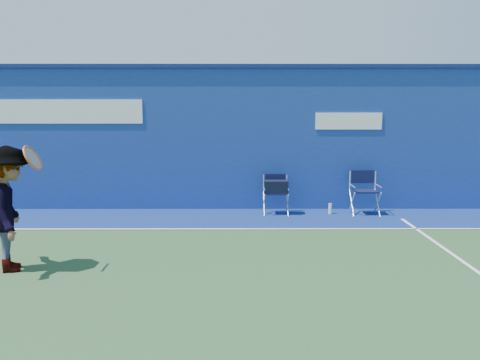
{
  "coord_description": "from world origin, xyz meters",
  "views": [
    {
      "loc": [
        1.27,
        -5.77,
        2.25
      ],
      "look_at": [
        1.3,
        2.6,
        1.0
      ],
      "focal_mm": 38.0,
      "sensor_mm": 36.0,
      "label": 1
    }
  ],
  "objects_px": {
    "directors_chair_left": "(276,198)",
    "tennis_player": "(10,209)",
    "directors_chair_right": "(364,201)",
    "water_bottle": "(330,209)"
  },
  "relations": [
    {
      "from": "directors_chair_left",
      "to": "tennis_player",
      "type": "xyz_separation_m",
      "value": [
        -3.86,
        -3.56,
        0.52
      ]
    },
    {
      "from": "directors_chair_left",
      "to": "tennis_player",
      "type": "bearing_deg",
      "value": -137.36
    },
    {
      "from": "directors_chair_left",
      "to": "directors_chair_right",
      "type": "distance_m",
      "value": 1.83
    },
    {
      "from": "water_bottle",
      "to": "tennis_player",
      "type": "xyz_separation_m",
      "value": [
        -4.99,
        -3.56,
        0.74
      ]
    },
    {
      "from": "water_bottle",
      "to": "tennis_player",
      "type": "distance_m",
      "value": 6.18
    },
    {
      "from": "water_bottle",
      "to": "directors_chair_right",
      "type": "bearing_deg",
      "value": -1.94
    },
    {
      "from": "directors_chair_left",
      "to": "directors_chair_right",
      "type": "relative_size",
      "value": 0.91
    },
    {
      "from": "directors_chair_right",
      "to": "water_bottle",
      "type": "distance_m",
      "value": 0.72
    },
    {
      "from": "directors_chair_left",
      "to": "water_bottle",
      "type": "xyz_separation_m",
      "value": [
        1.13,
        0.0,
        -0.23
      ]
    },
    {
      "from": "directors_chair_right",
      "to": "water_bottle",
      "type": "height_order",
      "value": "directors_chair_right"
    }
  ]
}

